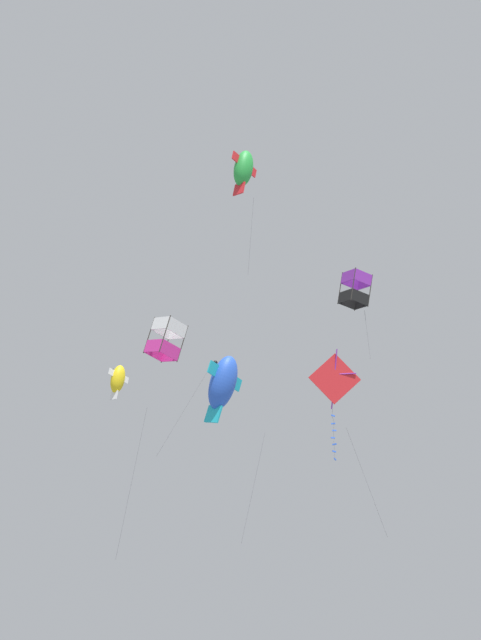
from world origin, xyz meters
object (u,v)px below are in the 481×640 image
(kite_fish_low_drifter, at_px, (243,169))
(kite_fish_upper_right, at_px, (223,383))
(kite_diamond_near_right, at_px, (335,380))
(kite_box_highest, at_px, (355,289))
(kite_fish_mid_left, at_px, (118,379))
(kite_box_near_left, at_px, (166,339))

(kite_fish_low_drifter, height_order, kite_fish_upper_right, kite_fish_low_drifter)
(kite_diamond_near_right, bearing_deg, kite_fish_upper_right, -153.18)
(kite_box_highest, bearing_deg, kite_fish_upper_right, -163.99)
(kite_fish_mid_left, bearing_deg, kite_fish_low_drifter, -76.23)
(kite_diamond_near_right, relative_size, kite_box_highest, 1.60)
(kite_diamond_near_right, distance_m, kite_fish_mid_left, 8.77)
(kite_fish_upper_right, bearing_deg, kite_diamond_near_right, -8.52)
(kite_fish_mid_left, xyz_separation_m, kite_box_near_left, (7.56, 3.70, 7.27))
(kite_fish_mid_left, height_order, kite_fish_upper_right, kite_fish_mid_left)
(kite_box_near_left, distance_m, kite_box_highest, 10.48)
(kite_box_highest, bearing_deg, kite_fish_mid_left, 165.58)
(kite_box_near_left, bearing_deg, kite_fish_mid_left, -145.09)
(kite_diamond_near_right, xyz_separation_m, kite_fish_upper_right, (-6.04, 1.40, -2.63))
(kite_fish_upper_right, height_order, kite_box_near_left, kite_box_near_left)
(kite_fish_low_drifter, xyz_separation_m, kite_diamond_near_right, (4.85, -1.29, -8.50))
(kite_fish_low_drifter, relative_size, kite_fish_mid_left, 0.83)
(kite_fish_low_drifter, relative_size, kite_fish_upper_right, 0.92)
(kite_fish_low_drifter, xyz_separation_m, kite_fish_upper_right, (-1.19, 0.12, -11.13))
(kite_fish_upper_right, xyz_separation_m, kite_box_highest, (9.05, -1.29, 9.05))
(kite_fish_low_drifter, distance_m, kite_fish_upper_right, 11.20)
(kite_fish_mid_left, bearing_deg, kite_box_highest, -30.95)
(kite_fish_mid_left, distance_m, kite_box_near_left, 11.12)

